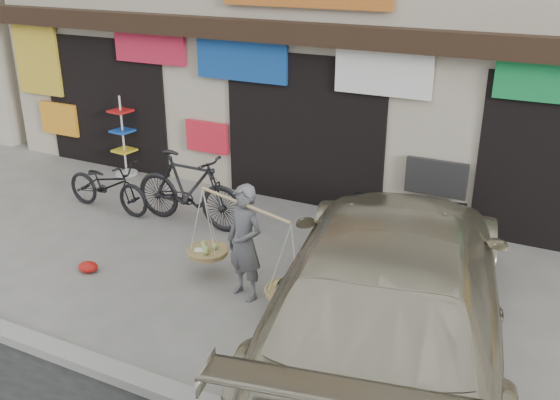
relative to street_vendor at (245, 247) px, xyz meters
The scene contains 8 objects.
ground 1.02m from the street_vendor, 168.45° to the right, with size 70.00×70.00×0.00m, color gray.
kerb 2.35m from the street_vendor, 108.12° to the right, with size 70.00×0.25×0.12m, color gray.
street_vendor is the anchor object (origin of this frame).
bike_0 3.93m from the street_vendor, 158.03° to the left, with size 0.63×1.80×0.94m, color black.
bike_1 2.56m from the street_vendor, 141.05° to the left, with size 0.60×2.12×1.27m, color black.
suv 2.10m from the street_vendor, ahead, with size 3.65×6.49×1.78m.
display_rack 5.54m from the street_vendor, 146.15° to the left, with size 0.45×0.45×1.64m.
red_bag 2.51m from the street_vendor, 169.51° to the right, with size 0.31×0.25×0.14m, color red.
Camera 1 is at (4.41, -6.18, 4.41)m, focal length 40.00 mm.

